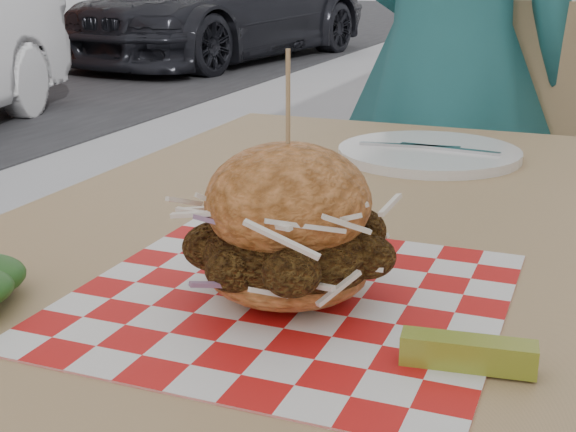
% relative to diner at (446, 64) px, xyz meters
% --- Properties ---
extents(diner, '(0.62, 0.43, 1.62)m').
position_rel_diner_xyz_m(diner, '(0.00, 0.00, 0.00)').
color(diner, '#287176').
rests_on(diner, ground).
extents(car_dark, '(2.39, 4.42, 1.22)m').
position_rel_diner_xyz_m(car_dark, '(-3.63, 6.39, -0.20)').
color(car_dark, black).
rests_on(car_dark, ground).
extents(patio_table, '(0.80, 1.20, 0.75)m').
position_rel_diner_xyz_m(patio_table, '(0.10, -1.01, -0.14)').
color(patio_table, tan).
rests_on(patio_table, ground).
extents(patio_chair, '(0.46, 0.47, 0.95)m').
position_rel_diner_xyz_m(patio_chair, '(0.11, -0.04, -0.26)').
color(patio_chair, tan).
rests_on(patio_chair, ground).
extents(paper_liner, '(0.36, 0.36, 0.00)m').
position_rel_diner_xyz_m(paper_liner, '(0.10, -1.22, -0.06)').
color(paper_liner, red).
rests_on(paper_liner, patio_table).
extents(sandwich, '(0.19, 0.19, 0.21)m').
position_rel_diner_xyz_m(sandwich, '(0.10, -1.22, -0.00)').
color(sandwich, '#D07A3A').
rests_on(sandwich, paper_liner).
extents(pickle_spear, '(0.10, 0.03, 0.02)m').
position_rel_diner_xyz_m(pickle_spear, '(0.27, -1.29, -0.05)').
color(pickle_spear, '#9A9F2E').
rests_on(pickle_spear, paper_liner).
extents(place_setting, '(0.27, 0.27, 0.02)m').
position_rel_diner_xyz_m(place_setting, '(0.10, -0.66, -0.05)').
color(place_setting, white).
rests_on(place_setting, patio_table).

